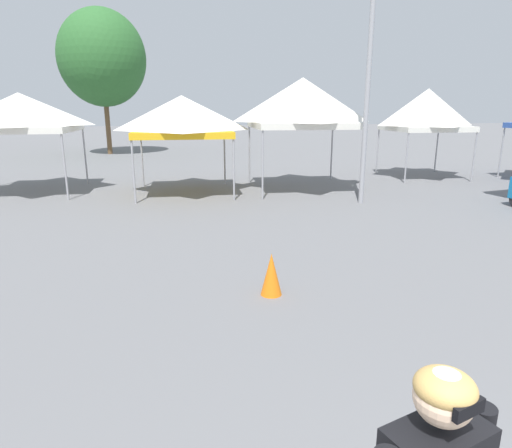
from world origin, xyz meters
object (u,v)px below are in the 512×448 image
object	(u,v)px
canopy_tent_behind_left	(20,112)
light_pole_near_lift	(371,38)
canopy_tent_left_of_center	(303,103)
traffic_cone_lot_center	(271,274)
canopy_tent_far_right	(182,116)
tree_behind_tents_left	(102,58)
canopy_tent_behind_center	(427,110)

from	to	relation	value
canopy_tent_behind_left	light_pole_near_lift	world-z (taller)	light_pole_near_lift
canopy_tent_left_of_center	traffic_cone_lot_center	xyz separation A→B (m)	(-3.07, -8.42, -2.55)
canopy_tent_far_right	light_pole_near_lift	size ratio (longest dim) A/B	0.40
canopy_tent_far_right	traffic_cone_lot_center	distance (m)	8.82
canopy_tent_behind_left	light_pole_near_lift	size ratio (longest dim) A/B	0.42
light_pole_near_lift	tree_behind_tents_left	bearing A→B (deg)	118.54
canopy_tent_behind_center	light_pole_near_lift	xyz separation A→B (m)	(-4.53, -4.18, 1.90)
canopy_tent_behind_left	canopy_tent_far_right	world-z (taller)	canopy_tent_behind_left
canopy_tent_left_of_center	canopy_tent_behind_center	size ratio (longest dim) A/B	1.07
canopy_tent_behind_center	traffic_cone_lot_center	world-z (taller)	canopy_tent_behind_center
canopy_tent_far_right	tree_behind_tents_left	bearing A→B (deg)	105.82
tree_behind_tents_left	canopy_tent_far_right	bearing A→B (deg)	-74.18
canopy_tent_left_of_center	canopy_tent_far_right	bearing A→B (deg)	178.51
tree_behind_tents_left	traffic_cone_lot_center	xyz separation A→B (m)	(4.70, -22.06, -5.13)
canopy_tent_behind_left	canopy_tent_left_of_center	distance (m)	9.05
canopy_tent_behind_center	light_pole_near_lift	size ratio (longest dim) A/B	0.43
canopy_tent_behind_left	canopy_tent_far_right	distance (m)	5.16
canopy_tent_far_right	canopy_tent_behind_center	size ratio (longest dim) A/B	0.93
canopy_tent_behind_center	tree_behind_tents_left	world-z (taller)	tree_behind_tents_left
traffic_cone_lot_center	light_pole_near_lift	bearing A→B (deg)	54.74
canopy_tent_far_right	canopy_tent_left_of_center	bearing A→B (deg)	-1.49
canopy_tent_behind_left	tree_behind_tents_left	size ratio (longest dim) A/B	0.40
canopy_tent_behind_center	traffic_cone_lot_center	size ratio (longest dim) A/B	5.31
light_pole_near_lift	canopy_tent_behind_center	bearing A→B (deg)	42.71
canopy_tent_far_right	traffic_cone_lot_center	size ratio (longest dim) A/B	4.91
tree_behind_tents_left	traffic_cone_lot_center	world-z (taller)	tree_behind_tents_left
canopy_tent_behind_left	traffic_cone_lot_center	xyz separation A→B (m)	(5.89, -9.64, -2.25)
canopy_tent_behind_center	light_pole_near_lift	distance (m)	6.45
canopy_tent_behind_left	canopy_tent_far_right	bearing A→B (deg)	-12.57
canopy_tent_far_right	canopy_tent_left_of_center	size ratio (longest dim) A/B	0.87
canopy_tent_far_right	canopy_tent_behind_center	distance (m)	9.63
canopy_tent_behind_center	canopy_tent_far_right	bearing A→B (deg)	-171.07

